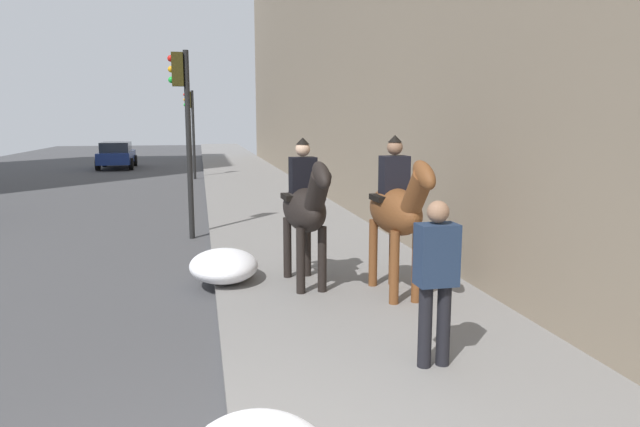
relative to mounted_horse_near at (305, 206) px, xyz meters
The scene contains 7 objects.
mounted_horse_near is the anchor object (origin of this frame).
mounted_horse_far 1.39m from the mounted_horse_near, 122.40° to the right, with size 2.15×0.61×2.27m.
pedestrian_greeting 3.21m from the mounted_horse_near, 166.34° to the right, with size 0.27×0.40×1.70m.
car_mid_lane 25.44m from the mounted_horse_near, 13.52° to the left, with size 4.46×1.98×1.44m.
traffic_light_near_curb 5.07m from the mounted_horse_near, 21.85° to the left, with size 0.20×0.44×4.06m.
traffic_light_far_curb 18.08m from the mounted_horse_near, ahead, with size 0.20×0.44×3.89m.
snow_pile_far 1.63m from the mounted_horse_near, 66.20° to the left, with size 1.38×1.06×0.48m, color white.
Camera 1 is at (-3.19, 0.16, 2.59)m, focal length 32.25 mm.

